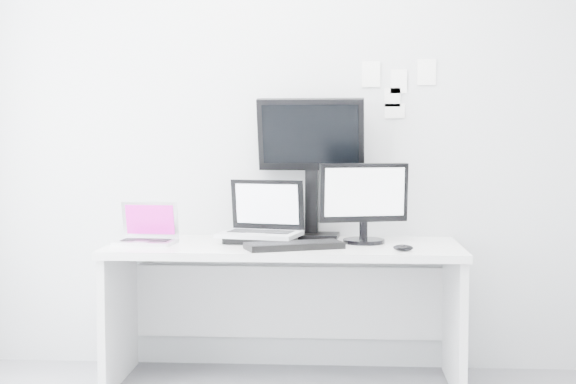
{
  "coord_description": "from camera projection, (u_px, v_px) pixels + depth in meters",
  "views": [
    {
      "loc": [
        0.28,
        -2.9,
        1.29
      ],
      "look_at": [
        0.02,
        1.23,
        1.0
      ],
      "focal_mm": 50.97,
      "sensor_mm": 36.0,
      "label": 1
    }
  ],
  "objects": [
    {
      "name": "mouse",
      "position": [
        403.0,
        248.0,
        3.94
      ],
      "size": [
        0.11,
        0.08,
        0.03
      ],
      "primitive_type": "ellipsoid",
      "rotation": [
        0.0,
        0.0,
        -0.23
      ],
      "color": "black",
      "rests_on": "desk"
    },
    {
      "name": "wall_note_3",
      "position": [
        395.0,
        111.0,
        4.45
      ],
      "size": [
        0.11,
        0.0,
        0.08
      ],
      "primitive_type": "cube",
      "color": "white",
      "rests_on": "back_wall"
    },
    {
      "name": "dell_laptop",
      "position": [
        260.0,
        211.0,
        4.23
      ],
      "size": [
        0.46,
        0.39,
        0.33
      ],
      "primitive_type": "cube",
      "rotation": [
        0.0,
        0.0,
        -0.22
      ],
      "color": "#A6A8AE",
      "rests_on": "desk"
    },
    {
      "name": "wall_note_1",
      "position": [
        399.0,
        81.0,
        4.44
      ],
      "size": [
        0.09,
        0.0,
        0.13
      ],
      "primitive_type": "cube",
      "color": "white",
      "rests_on": "back_wall"
    },
    {
      "name": "wall_note_2",
      "position": [
        427.0,
        72.0,
        4.42
      ],
      "size": [
        0.1,
        0.0,
        0.14
      ],
      "primitive_type": "cube",
      "color": "white",
      "rests_on": "back_wall"
    },
    {
      "name": "back_wall",
      "position": [
        289.0,
        124.0,
        4.5
      ],
      "size": [
        3.6,
        0.0,
        3.6
      ],
      "primitive_type": "plane",
      "rotation": [
        1.57,
        0.0,
        0.0
      ],
      "color": "silver",
      "rests_on": "ground"
    },
    {
      "name": "wall_note_4",
      "position": [
        392.0,
        97.0,
        4.44
      ],
      "size": [
        0.09,
        0.0,
        0.1
      ],
      "primitive_type": "cube",
      "color": "white",
      "rests_on": "back_wall"
    },
    {
      "name": "keyboard",
      "position": [
        294.0,
        246.0,
        4.02
      ],
      "size": [
        0.51,
        0.33,
        0.03
      ],
      "primitive_type": "cube",
      "rotation": [
        0.0,
        0.0,
        0.37
      ],
      "color": "black",
      "rests_on": "desk"
    },
    {
      "name": "macbook",
      "position": [
        145.0,
        222.0,
        4.18
      ],
      "size": [
        0.32,
        0.25,
        0.22
      ],
      "primitive_type": "cube",
      "rotation": [
        0.0,
        0.0,
        -0.09
      ],
      "color": "silver",
      "rests_on": "desk"
    },
    {
      "name": "samsung_monitor",
      "position": [
        364.0,
        202.0,
        4.21
      ],
      "size": [
        0.51,
        0.33,
        0.43
      ],
      "primitive_type": "cube",
      "rotation": [
        0.0,
        0.0,
        0.27
      ],
      "color": "black",
      "rests_on": "desk"
    },
    {
      "name": "rear_monitor",
      "position": [
        311.0,
        167.0,
        4.42
      ],
      "size": [
        0.58,
        0.25,
        0.78
      ],
      "primitive_type": "cube",
      "rotation": [
        0.0,
        0.0,
        -0.07
      ],
      "color": "black",
      "rests_on": "desk"
    },
    {
      "name": "desk",
      "position": [
        284.0,
        314.0,
        4.22
      ],
      "size": [
        1.8,
        0.7,
        0.73
      ],
      "primitive_type": "cube",
      "color": "white",
      "rests_on": "ground"
    },
    {
      "name": "speaker",
      "position": [
        269.0,
        223.0,
        4.42
      ],
      "size": [
        0.1,
        0.1,
        0.17
      ],
      "primitive_type": "cube",
      "rotation": [
        0.0,
        0.0,
        0.18
      ],
      "color": "black",
      "rests_on": "desk"
    },
    {
      "name": "wall_note_0",
      "position": [
        371.0,
        74.0,
        4.44
      ],
      "size": [
        0.1,
        0.0,
        0.14
      ],
      "primitive_type": "cube",
      "color": "white",
      "rests_on": "back_wall"
    }
  ]
}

